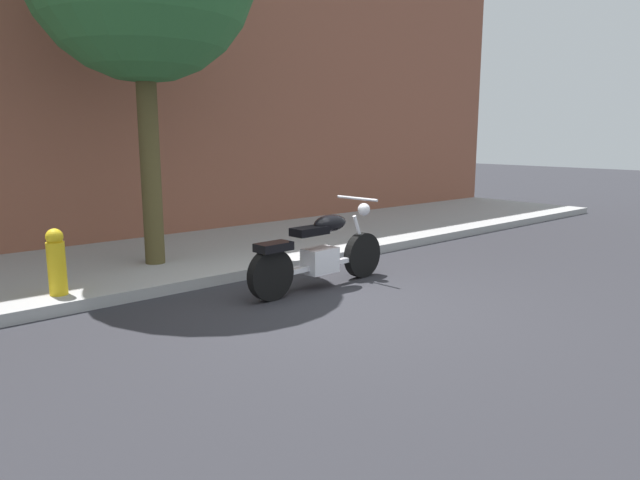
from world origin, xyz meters
The scene contains 5 objects.
ground_plane centered at (0.00, 0.00, 0.00)m, with size 60.00×60.00×0.00m, color #28282D.
sidewalk centered at (0.00, 3.21, 0.07)m, with size 20.20×3.31×0.14m, color #9B9B9B.
building_facade centered at (0.00, 5.11, 3.92)m, with size 20.20×0.50×7.83m, color brown.
motorcycle centered at (0.39, 0.61, 0.45)m, with size 2.24×0.70×1.12m.
fire_hydrant centered at (-2.39, 1.94, 0.46)m, with size 0.20×0.20×0.91m.
Camera 1 is at (-4.28, -4.77, 1.93)m, focal length 32.08 mm.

